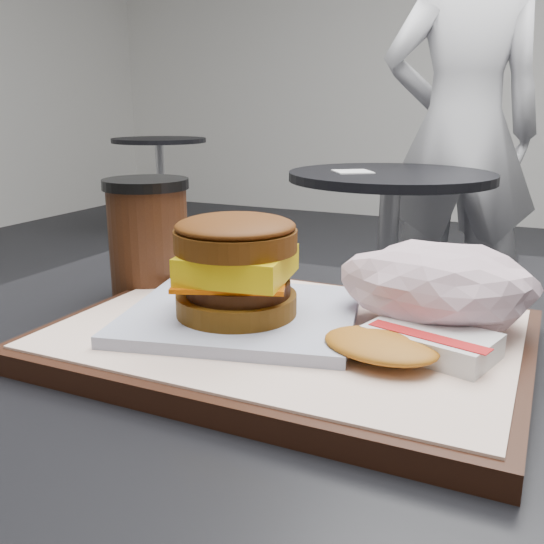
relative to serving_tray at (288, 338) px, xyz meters
The scene contains 9 objects.
serving_tray is the anchor object (origin of this frame).
breakfast_sandwich 0.06m from the serving_tray, 166.49° to the right, with size 0.22×0.21×0.09m.
hash_brown 0.11m from the serving_tray, 10.70° to the right, with size 0.13×0.11×0.02m.
crumpled_wrapper 0.13m from the serving_tray, 27.26° to the left, with size 0.16×0.12×0.07m, color white, non-canonical shape.
coffee_cup 0.21m from the serving_tray, 159.11° to the left, with size 0.09×0.09×0.13m.
neighbor_table 1.67m from the serving_tray, 101.21° to the left, with size 0.70×0.70×0.75m.
napkin 1.62m from the serving_tray, 105.73° to the left, with size 0.12×0.12×0.00m, color white.
patron 2.12m from the serving_tray, 94.61° to the left, with size 0.63×0.41×1.73m, color silver.
bg_table_mid 3.97m from the serving_tray, 126.79° to the left, with size 0.66×0.66×0.75m.
Camera 1 is at (0.16, -0.40, 0.97)m, focal length 40.00 mm.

